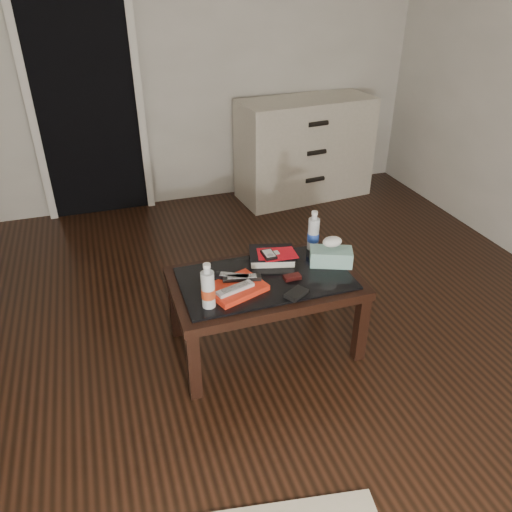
% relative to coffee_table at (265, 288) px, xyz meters
% --- Properties ---
extents(ground, '(5.00, 5.00, 0.00)m').
position_rel_coffee_table_xyz_m(ground, '(-0.36, -0.27, -0.40)').
color(ground, black).
rests_on(ground, ground).
extents(room_shell, '(5.00, 5.00, 5.00)m').
position_rel_coffee_table_xyz_m(room_shell, '(-0.36, -0.27, 1.22)').
color(room_shell, silver).
rests_on(room_shell, ground).
extents(doorway, '(0.90, 0.08, 2.07)m').
position_rel_coffee_table_xyz_m(doorway, '(-0.76, 2.19, 0.63)').
color(doorway, black).
rests_on(doorway, ground).
extents(coffee_table, '(1.00, 0.60, 0.46)m').
position_rel_coffee_table_xyz_m(coffee_table, '(0.00, 0.00, 0.00)').
color(coffee_table, black).
rests_on(coffee_table, ground).
extents(dresser, '(1.24, 0.62, 0.90)m').
position_rel_coffee_table_xyz_m(dresser, '(1.07, 1.96, 0.05)').
color(dresser, beige).
rests_on(dresser, ground).
extents(magazines, '(0.33, 0.29, 0.03)m').
position_rel_coffee_table_xyz_m(magazines, '(-0.18, -0.07, 0.08)').
color(magazines, red).
rests_on(magazines, coffee_table).
extents(remote_silver, '(0.21, 0.11, 0.02)m').
position_rel_coffee_table_xyz_m(remote_silver, '(-0.20, -0.11, 0.11)').
color(remote_silver, '#B7B6BC').
rests_on(remote_silver, magazines).
extents(remote_black_front, '(0.21, 0.09, 0.02)m').
position_rel_coffee_table_xyz_m(remote_black_front, '(-0.14, -0.02, 0.11)').
color(remote_black_front, black).
rests_on(remote_black_front, magazines).
extents(remote_black_back, '(0.20, 0.14, 0.02)m').
position_rel_coffee_table_xyz_m(remote_black_back, '(-0.17, -0.00, 0.11)').
color(remote_black_back, black).
rests_on(remote_black_back, magazines).
extents(textbook, '(0.29, 0.26, 0.05)m').
position_rel_coffee_table_xyz_m(textbook, '(0.10, 0.17, 0.09)').
color(textbook, black).
rests_on(textbook, coffee_table).
extents(dvd_mailers, '(0.22, 0.17, 0.01)m').
position_rel_coffee_table_xyz_m(dvd_mailers, '(0.11, 0.15, 0.11)').
color(dvd_mailers, red).
rests_on(dvd_mailers, textbook).
extents(ipod, '(0.07, 0.10, 0.02)m').
position_rel_coffee_table_xyz_m(ipod, '(0.07, 0.13, 0.12)').
color(ipod, black).
rests_on(ipod, dvd_mailers).
extents(flip_phone, '(0.09, 0.05, 0.02)m').
position_rel_coffee_table_xyz_m(flip_phone, '(0.13, -0.06, 0.08)').
color(flip_phone, black).
rests_on(flip_phone, coffee_table).
extents(wallet, '(0.14, 0.12, 0.02)m').
position_rel_coffee_table_xyz_m(wallet, '(0.09, -0.21, 0.07)').
color(wallet, black).
rests_on(wallet, coffee_table).
extents(water_bottle_left, '(0.08, 0.08, 0.24)m').
position_rel_coffee_table_xyz_m(water_bottle_left, '(-0.34, -0.15, 0.18)').
color(water_bottle_left, silver).
rests_on(water_bottle_left, coffee_table).
extents(water_bottle_right, '(0.08, 0.08, 0.24)m').
position_rel_coffee_table_xyz_m(water_bottle_right, '(0.37, 0.21, 0.18)').
color(water_bottle_right, silver).
rests_on(water_bottle_right, coffee_table).
extents(tissue_box, '(0.26, 0.20, 0.09)m').
position_rel_coffee_table_xyz_m(tissue_box, '(0.39, 0.02, 0.11)').
color(tissue_box, '#238277').
rests_on(tissue_box, coffee_table).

